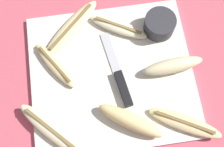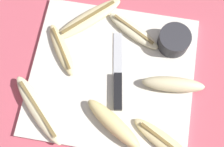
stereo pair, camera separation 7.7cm
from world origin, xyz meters
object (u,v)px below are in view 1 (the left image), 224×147
(banana_mellow_near, at_px, (185,123))
(banana_soft_right, at_px, (71,28))
(banana_ripe_center, at_px, (55,65))
(banana_bright_far, at_px, (118,27))
(knife, at_px, (121,82))
(banana_golden_short, at_px, (130,121))
(prep_bowl, at_px, (160,24))
(banana_pale_long, at_px, (53,131))
(banana_cream_curved, at_px, (173,66))

(banana_mellow_near, relative_size, banana_soft_right, 1.01)
(banana_ripe_center, distance_m, banana_bright_far, 0.19)
(knife, relative_size, banana_bright_far, 1.33)
(banana_golden_short, distance_m, prep_bowl, 0.26)
(knife, xyz_separation_m, banana_pale_long, (-0.18, -0.10, 0.00))
(banana_golden_short, relative_size, banana_pale_long, 0.91)
(banana_bright_far, xyz_separation_m, prep_bowl, (0.10, -0.02, 0.01))
(knife, bearing_deg, banana_bright_far, 74.22)
(banana_ripe_center, relative_size, banana_cream_curved, 0.95)
(banana_mellow_near, bearing_deg, banana_bright_far, 113.18)
(banana_ripe_center, bearing_deg, banana_soft_right, 62.35)
(banana_ripe_center, relative_size, banana_golden_short, 0.93)
(banana_golden_short, xyz_separation_m, banana_mellow_near, (0.13, -0.02, -0.01))
(banana_mellow_near, distance_m, banana_soft_right, 0.37)
(banana_bright_far, relative_size, banana_cream_curved, 1.01)
(banana_golden_short, distance_m, banana_soft_right, 0.29)
(banana_cream_curved, relative_size, banana_soft_right, 0.88)
(banana_cream_curved, relative_size, prep_bowl, 1.93)
(banana_golden_short, distance_m, banana_cream_curved, 0.17)
(banana_bright_far, bearing_deg, banana_mellow_near, -66.82)
(banana_golden_short, height_order, prep_bowl, prep_bowl)
(banana_golden_short, height_order, banana_pale_long, banana_golden_short)
(banana_ripe_center, distance_m, banana_golden_short, 0.23)
(banana_soft_right, bearing_deg, banana_golden_short, -67.01)
(banana_ripe_center, relative_size, banana_mellow_near, 0.82)
(knife, relative_size, banana_mellow_near, 1.17)
(banana_ripe_center, height_order, banana_bright_far, banana_bright_far)
(banana_soft_right, bearing_deg, banana_mellow_near, -50.20)
(banana_golden_short, height_order, banana_mellow_near, banana_golden_short)
(banana_pale_long, bearing_deg, banana_golden_short, -1.46)
(banana_pale_long, height_order, banana_soft_right, banana_pale_long)
(knife, bearing_deg, banana_cream_curved, -1.19)
(banana_cream_curved, distance_m, prep_bowl, 0.12)
(banana_ripe_center, xyz_separation_m, banana_golden_short, (0.16, -0.17, 0.01))
(banana_cream_curved, distance_m, banana_soft_right, 0.28)
(banana_pale_long, distance_m, banana_cream_curved, 0.33)
(knife, xyz_separation_m, banana_bright_far, (0.02, 0.15, 0.00))
(banana_cream_curved, xyz_separation_m, prep_bowl, (-0.01, 0.11, 0.00))
(knife, xyz_separation_m, banana_mellow_near, (0.13, -0.12, 0.00))
(knife, xyz_separation_m, banana_soft_right, (-0.11, 0.16, 0.00))
(banana_cream_curved, bearing_deg, banana_ripe_center, 170.70)
(banana_golden_short, bearing_deg, banana_cream_curved, 43.21)
(prep_bowl, bearing_deg, banana_ripe_center, -166.48)
(banana_pale_long, bearing_deg, banana_mellow_near, -5.07)
(banana_cream_curved, bearing_deg, banana_golden_short, -136.79)
(banana_ripe_center, bearing_deg, banana_mellow_near, -33.19)
(knife, distance_m, banana_golden_short, 0.10)
(prep_bowl, bearing_deg, banana_cream_curved, -84.14)
(banana_mellow_near, height_order, banana_cream_curved, banana_cream_curved)
(knife, height_order, banana_golden_short, banana_golden_short)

